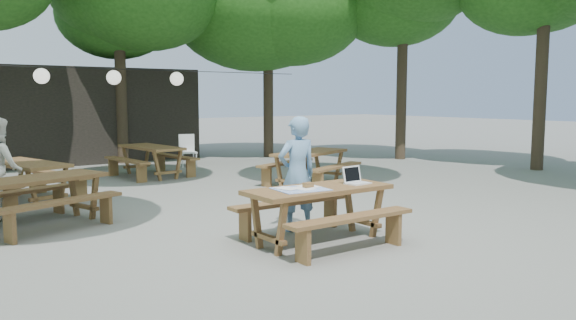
% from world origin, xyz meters
% --- Properties ---
extents(ground, '(80.00, 80.00, 0.00)m').
position_xyz_m(ground, '(0.00, 0.00, 0.00)').
color(ground, slate).
rests_on(ground, ground).
extents(pavilion, '(6.00, 3.00, 2.80)m').
position_xyz_m(pavilion, '(0.50, 10.50, 1.40)').
color(pavilion, black).
rests_on(pavilion, ground).
extents(main_picnic_table, '(2.00, 1.58, 0.75)m').
position_xyz_m(main_picnic_table, '(-0.02, -1.52, 0.39)').
color(main_picnic_table, '#54361D').
rests_on(main_picnic_table, ground).
extents(picnic_table_nw, '(2.30, 2.09, 0.75)m').
position_xyz_m(picnic_table_nw, '(-2.88, 1.67, 0.39)').
color(picnic_table_nw, '#54361D').
rests_on(picnic_table_nw, ground).
extents(picnic_table_ne, '(2.34, 2.15, 0.75)m').
position_xyz_m(picnic_table_ne, '(2.94, 2.48, 0.39)').
color(picnic_table_ne, '#54361D').
rests_on(picnic_table_ne, ground).
extents(picnic_table_far_w, '(2.04, 2.26, 0.75)m').
position_xyz_m(picnic_table_far_w, '(-2.61, 3.91, 0.39)').
color(picnic_table_far_w, '#54361D').
rests_on(picnic_table_far_w, ground).
extents(picnic_table_far_e, '(1.76, 2.07, 0.75)m').
position_xyz_m(picnic_table_far_e, '(0.59, 5.78, 0.39)').
color(picnic_table_far_e, '#54361D').
rests_on(picnic_table_far_e, ground).
extents(woman, '(0.65, 0.47, 1.67)m').
position_xyz_m(woman, '(0.17, -0.79, 0.83)').
color(woman, '#6B97C3').
rests_on(woman, ground).
extents(plastic_chair, '(0.53, 0.53, 0.90)m').
position_xyz_m(plastic_chair, '(2.19, 7.10, 0.26)').
color(plastic_chair, silver).
rests_on(plastic_chair, ground).
extents(laptop, '(0.35, 0.28, 0.24)m').
position_xyz_m(laptop, '(0.59, -1.56, 0.81)').
color(laptop, white).
rests_on(laptop, main_picnic_table).
extents(tabletop_clutter, '(0.71, 0.63, 0.08)m').
position_xyz_m(tabletop_clutter, '(-0.29, -1.51, 0.76)').
color(tabletop_clutter, '#3D6BD0').
rests_on(tabletop_clutter, main_picnic_table).
extents(paper_lanterns, '(9.00, 0.34, 0.38)m').
position_xyz_m(paper_lanterns, '(-0.19, 6.00, 2.40)').
color(paper_lanterns, black).
rests_on(paper_lanterns, ground).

